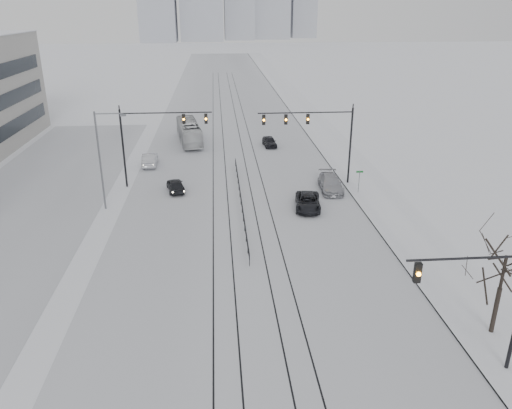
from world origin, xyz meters
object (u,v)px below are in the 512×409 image
(sedan_sb_outer, at_px, (150,160))
(box_truck, at_px, (189,132))
(sedan_nb_right, at_px, (331,183))
(bare_tree, at_px, (505,264))
(traffic_mast_near, at_px, (491,295))
(sedan_nb_front, at_px, (308,202))
(sedan_nb_far, at_px, (269,142))
(sedan_sb_inner, at_px, (176,185))

(sedan_sb_outer, relative_size, box_truck, 0.42)
(sedan_nb_right, bearing_deg, bare_tree, -77.16)
(traffic_mast_near, xyz_separation_m, sedan_nb_front, (-4.71, 22.49, -3.89))
(traffic_mast_near, relative_size, bare_tree, 1.15)
(sedan_nb_right, relative_size, sedan_nb_far, 1.37)
(traffic_mast_near, height_order, bare_tree, traffic_mast_near)
(traffic_mast_near, relative_size, sedan_nb_front, 1.46)
(bare_tree, height_order, sedan_sb_outer, bare_tree)
(sedan_sb_inner, height_order, sedan_nb_right, sedan_nb_right)
(sedan_sb_outer, height_order, box_truck, box_truck)
(sedan_nb_front, xyz_separation_m, sedan_nb_far, (-1.20, 22.10, -0.02))
(sedan_nb_right, height_order, sedan_nb_far, sedan_nb_right)
(sedan_nb_front, bearing_deg, sedan_sb_inner, 163.65)
(sedan_nb_front, height_order, sedan_nb_far, sedan_nb_front)
(sedan_sb_outer, xyz_separation_m, box_truck, (4.14, 10.21, 0.75))
(bare_tree, relative_size, sedan_sb_inner, 1.58)
(sedan_nb_right, distance_m, sedan_nb_far, 17.99)
(sedan_sb_inner, distance_m, sedan_sb_outer, 9.73)
(sedan_nb_right, xyz_separation_m, sedan_nb_far, (-4.36, 17.46, -0.11))
(sedan_sb_inner, distance_m, box_truck, 19.27)
(sedan_nb_right, height_order, box_truck, box_truck)
(box_truck, bearing_deg, sedan_nb_far, 156.83)
(sedan_sb_outer, distance_m, sedan_nb_right, 21.65)
(traffic_mast_near, xyz_separation_m, sedan_sb_inner, (-17.14, 28.14, -3.91))
(sedan_nb_front, height_order, box_truck, box_truck)
(sedan_nb_front, bearing_deg, bare_tree, -61.85)
(traffic_mast_near, xyz_separation_m, bare_tree, (2.41, 3.00, -0.07))
(bare_tree, bearing_deg, traffic_mast_near, -128.76)
(sedan_sb_inner, bearing_deg, traffic_mast_near, 109.83)
(sedan_sb_inner, relative_size, box_truck, 0.36)
(box_truck, bearing_deg, sedan_sb_outer, 59.39)
(box_truck, bearing_deg, bare_tree, 104.66)
(traffic_mast_near, distance_m, sedan_nb_far, 45.15)
(box_truck, bearing_deg, sedan_nb_front, 107.01)
(bare_tree, xyz_separation_m, box_truck, (-19.01, 44.38, -3.01))
(sedan_sb_inner, relative_size, sedan_nb_front, 0.80)
(sedan_nb_far, relative_size, box_truck, 0.36)
(traffic_mast_near, relative_size, box_truck, 0.66)
(bare_tree, xyz_separation_m, sedan_sb_inner, (-19.55, 25.14, -3.83))
(sedan_sb_outer, xyz_separation_m, sedan_nb_front, (16.03, -14.69, -0.07))
(bare_tree, height_order, box_truck, bare_tree)
(traffic_mast_near, height_order, sedan_nb_front, traffic_mast_near)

